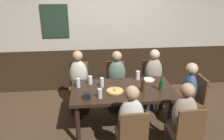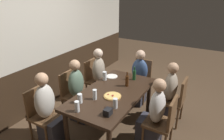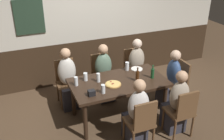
{
  "view_description": "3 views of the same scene",
  "coord_description": "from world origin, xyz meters",
  "px_view_note": "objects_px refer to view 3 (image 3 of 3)",
  "views": [
    {
      "loc": [
        -0.52,
        -3.24,
        2.35
      ],
      "look_at": [
        -0.17,
        -0.01,
        1.08
      ],
      "focal_mm": 36.16,
      "sensor_mm": 36.0,
      "label": 1
    },
    {
      "loc": [
        -2.49,
        -1.42,
        2.31
      ],
      "look_at": [
        0.09,
        0.06,
        1.08
      ],
      "focal_mm": 32.48,
      "sensor_mm": 36.0,
      "label": 2
    },
    {
      "loc": [
        -1.63,
        -3.68,
        2.94
      ],
      "look_at": [
        -0.14,
        -0.05,
        1.01
      ],
      "focal_mm": 42.76,
      "sensor_mm": 36.0,
      "label": 3
    }
  ],
  "objects_px": {
    "chair_head_east": "(178,81)",
    "chair_mid_far": "(101,73)",
    "dining_table": "(118,85)",
    "pint_glass_amber": "(127,67)",
    "beer_bottle_green": "(152,73)",
    "person_mid_far": "(104,77)",
    "plate_white_large": "(137,69)",
    "beer_glass_half": "(103,90)",
    "pizza": "(113,84)",
    "chair_mid_near": "(141,121)",
    "tumbler_water": "(85,77)",
    "person_left_far": "(68,83)",
    "person_head_east": "(170,83)",
    "person_right_near": "(176,106)",
    "chair_right_near": "(182,111)",
    "person_right_far": "(137,70)",
    "chair_right_far": "(134,67)",
    "highball_clear": "(98,78)",
    "chair_left_far": "(66,79)",
    "condiment_caddy": "(92,93)",
    "tumbler_short": "(76,82)",
    "beer_bottle_brown": "(137,76)"
  },
  "relations": [
    {
      "from": "highball_clear",
      "to": "beer_bottle_green",
      "type": "height_order",
      "value": "beer_bottle_green"
    },
    {
      "from": "tumbler_water",
      "to": "person_left_far",
      "type": "bearing_deg",
      "value": 115.05
    },
    {
      "from": "chair_left_far",
      "to": "chair_mid_far",
      "type": "relative_size",
      "value": 1.0
    },
    {
      "from": "pizza",
      "to": "chair_mid_near",
      "type": "bearing_deg",
      "value": -80.44
    },
    {
      "from": "person_left_far",
      "to": "tumbler_short",
      "type": "xyz_separation_m",
      "value": [
        0.02,
        -0.56,
        0.31
      ]
    },
    {
      "from": "person_mid_far",
      "to": "chair_head_east",
      "type": "bearing_deg",
      "value": -29.44
    },
    {
      "from": "beer_glass_half",
      "to": "dining_table",
      "type": "bearing_deg",
      "value": 34.59
    },
    {
      "from": "chair_mid_near",
      "to": "dining_table",
      "type": "bearing_deg",
      "value": 90.0
    },
    {
      "from": "chair_mid_near",
      "to": "tumbler_water",
      "type": "height_order",
      "value": "tumbler_water"
    },
    {
      "from": "chair_head_east",
      "to": "person_right_near",
      "type": "relative_size",
      "value": 0.77
    },
    {
      "from": "chair_right_far",
      "to": "person_mid_far",
      "type": "bearing_deg",
      "value": -167.42
    },
    {
      "from": "beer_bottle_green",
      "to": "beer_bottle_brown",
      "type": "relative_size",
      "value": 0.96
    },
    {
      "from": "chair_right_near",
      "to": "person_right_far",
      "type": "height_order",
      "value": "person_right_far"
    },
    {
      "from": "person_right_near",
      "to": "condiment_caddy",
      "type": "bearing_deg",
      "value": 161.24
    },
    {
      "from": "chair_mid_near",
      "to": "beer_glass_half",
      "type": "bearing_deg",
      "value": 122.38
    },
    {
      "from": "dining_table",
      "to": "pint_glass_amber",
      "type": "bearing_deg",
      "value": 47.07
    },
    {
      "from": "chair_mid_far",
      "to": "chair_head_east",
      "type": "height_order",
      "value": "same"
    },
    {
      "from": "beer_bottle_green",
      "to": "beer_glass_half",
      "type": "bearing_deg",
      "value": -171.11
    },
    {
      "from": "person_left_far",
      "to": "person_right_near",
      "type": "xyz_separation_m",
      "value": [
        1.45,
        -1.4,
        -0.02
      ]
    },
    {
      "from": "tumbler_short",
      "to": "condiment_caddy",
      "type": "xyz_separation_m",
      "value": [
        0.14,
        -0.4,
        -0.02
      ]
    },
    {
      "from": "pizza",
      "to": "person_head_east",
      "type": "bearing_deg",
      "value": 3.59
    },
    {
      "from": "chair_mid_far",
      "to": "beer_bottle_green",
      "type": "relative_size",
      "value": 3.56
    },
    {
      "from": "tumbler_water",
      "to": "highball_clear",
      "type": "xyz_separation_m",
      "value": [
        0.19,
        -0.13,
        0.01
      ]
    },
    {
      "from": "person_left_far",
      "to": "tumbler_water",
      "type": "height_order",
      "value": "person_left_far"
    },
    {
      "from": "tumbler_water",
      "to": "plate_white_large",
      "type": "relative_size",
      "value": 0.65
    },
    {
      "from": "beer_bottle_green",
      "to": "pizza",
      "type": "bearing_deg",
      "value": 177.37
    },
    {
      "from": "chair_head_east",
      "to": "pizza",
      "type": "distance_m",
      "value": 1.4
    },
    {
      "from": "beer_bottle_green",
      "to": "pint_glass_amber",
      "type": "bearing_deg",
      "value": 121.57
    },
    {
      "from": "chair_left_far",
      "to": "person_mid_far",
      "type": "xyz_separation_m",
      "value": [
        0.73,
        -0.16,
        -0.01
      ]
    },
    {
      "from": "pizza",
      "to": "tumbler_water",
      "type": "xyz_separation_m",
      "value": [
        -0.38,
        0.32,
        0.05
      ]
    },
    {
      "from": "person_mid_far",
      "to": "plate_white_large",
      "type": "xyz_separation_m",
      "value": [
        0.51,
        -0.4,
        0.26
      ]
    },
    {
      "from": "chair_head_east",
      "to": "person_mid_far",
      "type": "relative_size",
      "value": 0.76
    },
    {
      "from": "dining_table",
      "to": "person_right_near",
      "type": "relative_size",
      "value": 1.44
    },
    {
      "from": "highball_clear",
      "to": "beer_glass_half",
      "type": "bearing_deg",
      "value": -98.23
    },
    {
      "from": "highball_clear",
      "to": "plate_white_large",
      "type": "xyz_separation_m",
      "value": [
        0.83,
        0.19,
        -0.07
      ]
    },
    {
      "from": "person_right_far",
      "to": "chair_head_east",
      "type": "bearing_deg",
      "value": -53.71
    },
    {
      "from": "person_mid_far",
      "to": "tumbler_short",
      "type": "distance_m",
      "value": 0.96
    },
    {
      "from": "chair_left_far",
      "to": "chair_right_far",
      "type": "distance_m",
      "value": 1.45
    },
    {
      "from": "tumbler_short",
      "to": "chair_mid_far",
      "type": "bearing_deg",
      "value": 45.47
    },
    {
      "from": "dining_table",
      "to": "plate_white_large",
      "type": "height_order",
      "value": "plate_white_large"
    },
    {
      "from": "chair_right_far",
      "to": "pizza",
      "type": "relative_size",
      "value": 3.26
    },
    {
      "from": "plate_white_large",
      "to": "tumbler_water",
      "type": "bearing_deg",
      "value": -176.83
    },
    {
      "from": "chair_head_east",
      "to": "chair_mid_far",
      "type": "bearing_deg",
      "value": 145.2
    },
    {
      "from": "person_left_far",
      "to": "highball_clear",
      "type": "xyz_separation_m",
      "value": [
        0.4,
        -0.59,
        0.32
      ]
    },
    {
      "from": "dining_table",
      "to": "chair_right_near",
      "type": "distance_m",
      "value": 1.14
    },
    {
      "from": "person_head_east",
      "to": "plate_white_large",
      "type": "distance_m",
      "value": 0.7
    },
    {
      "from": "chair_mid_far",
      "to": "person_head_east",
      "type": "bearing_deg",
      "value": -38.65
    },
    {
      "from": "person_mid_far",
      "to": "chair_left_far",
      "type": "bearing_deg",
      "value": 167.42
    },
    {
      "from": "chair_right_far",
      "to": "tumbler_short",
      "type": "relative_size",
      "value": 5.64
    },
    {
      "from": "chair_mid_near",
      "to": "chair_left_far",
      "type": "xyz_separation_m",
      "value": [
        -0.73,
        1.73,
        0.0
      ]
    }
  ]
}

